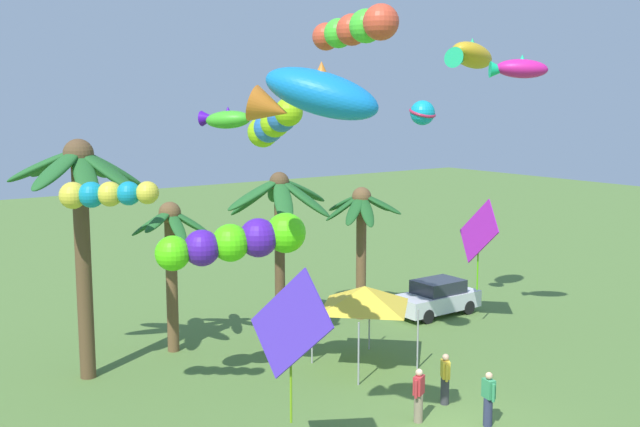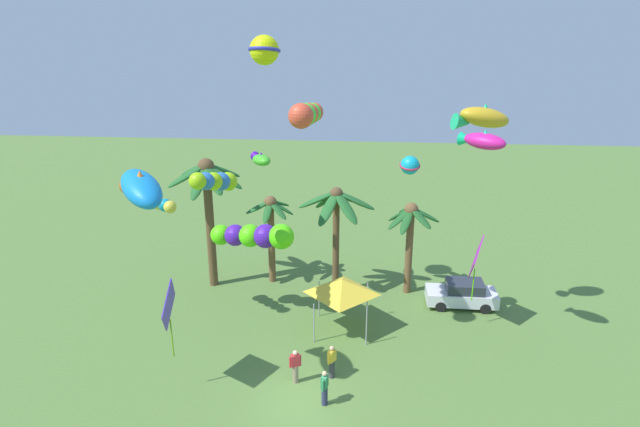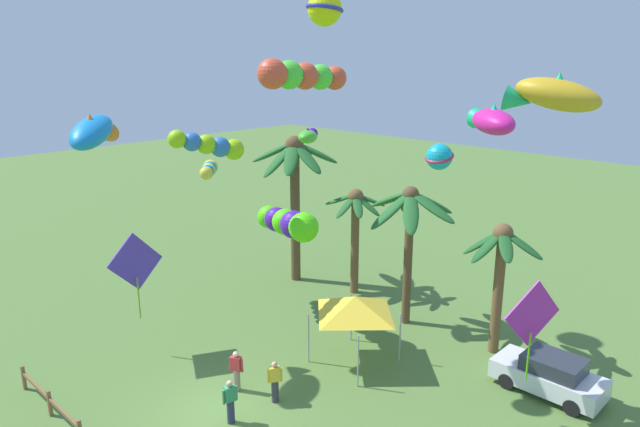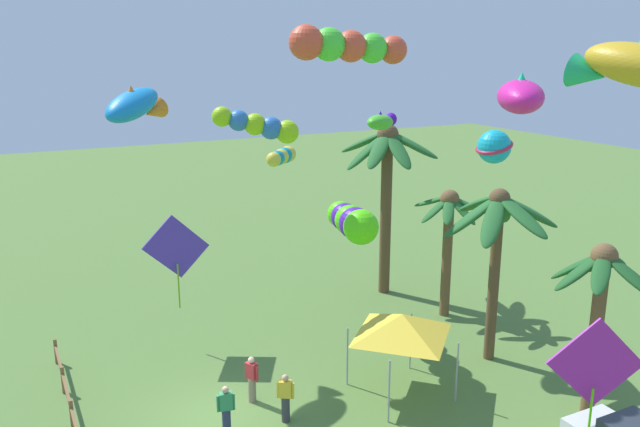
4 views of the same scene
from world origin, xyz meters
name	(u,v)px [view 2 (image 2 of 4)]	position (x,y,z in m)	size (l,w,h in m)	color
ground_plane	(302,403)	(0.00, 0.00, 0.00)	(120.00, 120.00, 0.00)	#567A38
palm_tree_0	(208,190)	(-6.89, 10.50, 6.09)	(4.40, 4.39, 7.95)	brown
palm_tree_1	(410,226)	(4.92, 10.67, 4.17)	(3.18, 3.25, 5.59)	brown
palm_tree_2	(271,219)	(-3.37, 11.37, 4.07)	(2.90, 2.87, 5.55)	brown
palm_tree_3	(336,211)	(0.66, 10.35, 5.07)	(4.51, 4.05, 6.48)	brown
parked_car_0	(462,294)	(7.90, 9.19, 0.75)	(3.90, 1.75, 1.51)	silver
spectator_0	(332,361)	(1.09, 1.85, 0.81)	(0.40, 0.47, 1.59)	#38383D
spectator_1	(295,366)	(-0.48, 1.35, 0.81)	(0.50, 0.37, 1.59)	gray
spectator_2	(325,388)	(0.93, -0.01, 0.81)	(0.30, 0.54, 1.59)	#2D3351
festival_tent	(342,287)	(1.27, 5.96, 2.47)	(2.86, 2.86, 2.85)	#9E9EA3
kite_tube_0	(254,236)	(-3.31, 6.63, 4.80)	(4.62, 2.23, 1.61)	#51ED13
kite_fish_1	(140,188)	(-5.65, -0.73, 9.30)	(2.70, 2.92, 1.59)	#1480D5
kite_diamond_2	(476,258)	(7.96, 6.94, 3.90)	(0.69, 2.65, 3.75)	purple
kite_tube_3	(307,114)	(-0.28, 4.60, 11.30)	(1.18, 3.91, 1.19)	#E34A2E
kite_ball_4	(264,50)	(-2.86, 8.53, 13.89)	(1.94, 1.94, 1.47)	#D5E50E
kite_fish_5	(482,141)	(7.21, 4.60, 10.28)	(2.14, 1.90, 0.88)	#E01D90
kite_tube_6	(215,181)	(-4.12, 3.25, 8.56)	(1.41, 3.01, 1.38)	#97D515
kite_tube_7	(159,203)	(-7.84, 5.75, 6.71)	(2.21, 2.01, 0.77)	yellow
kite_ball_8	(410,165)	(4.39, 6.55, 8.71)	(1.06, 1.05, 0.90)	#12A5C4
kite_fish_9	(261,159)	(-3.07, 7.73, 8.57)	(1.52, 1.83, 0.75)	green
kite_fish_10	(481,118)	(7.66, 7.39, 10.87)	(3.09, 1.97, 1.36)	gold
kite_diamond_11	(169,307)	(-5.52, 0.39, 3.98)	(0.63, 2.68, 3.77)	#4F30C5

